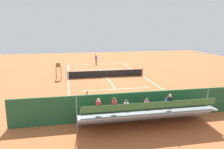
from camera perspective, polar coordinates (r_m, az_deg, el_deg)
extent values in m
plane|color=#BC6033|center=(29.87, -1.48, -0.68)|extent=(60.00, 60.00, 0.00)
cube|color=white|center=(40.56, -4.10, 2.68)|extent=(10.00, 0.10, 0.01)
cube|color=white|center=(19.52, 4.01, -7.66)|extent=(10.00, 0.10, 0.01)
cube|color=white|center=(31.08, 7.64, -0.28)|extent=(0.10, 22.00, 0.01)
cube|color=white|center=(29.47, -11.11, -1.08)|extent=(0.10, 22.00, 0.01)
cube|color=white|center=(35.73, -3.12, 1.42)|extent=(7.50, 0.10, 0.01)
cube|color=white|center=(24.11, 0.94, -3.78)|extent=(7.50, 0.10, 0.01)
cube|color=white|center=(29.87, -1.48, -0.68)|extent=(0.10, 12.10, 0.01)
cube|color=white|center=(40.56, -4.10, 2.68)|extent=(0.10, 0.30, 0.01)
cube|color=black|center=(29.77, -1.49, 0.17)|extent=(10.00, 0.02, 0.91)
cube|color=white|center=(29.68, -1.49, 1.09)|extent=(10.00, 0.04, 0.06)
cylinder|color=#2D5133|center=(31.00, 7.84, 0.69)|extent=(0.10, 0.10, 1.07)
cylinder|color=#2D5133|center=(29.36, -11.35, -0.07)|extent=(0.10, 0.10, 1.07)
cube|color=#235633|center=(16.48, 6.79, -7.81)|extent=(18.00, 0.16, 2.00)
cube|color=gray|center=(16.46, 7.11, -10.75)|extent=(9.00, 0.10, 0.45)
cube|color=gray|center=(16.08, 7.52, -10.61)|extent=(9.00, 0.80, 0.08)
cube|color=gray|center=(16.48, 7.07, -10.71)|extent=(9.00, 0.04, 0.45)
cube|color=#386B38|center=(15.83, 7.68, -9.34)|extent=(8.60, 0.36, 0.04)
cube|color=#386B38|center=(15.60, 7.91, -8.89)|extent=(8.60, 0.03, 0.36)
cube|color=gray|center=(15.21, 8.53, -10.16)|extent=(9.00, 0.80, 0.08)
cube|color=gray|center=(15.61, 8.04, -10.29)|extent=(9.00, 0.04, 0.45)
cube|color=#386B38|center=(14.97, 8.71, -8.81)|extent=(8.60, 0.36, 0.04)
cube|color=#386B38|center=(14.74, 8.98, -8.33)|extent=(8.60, 0.03, 0.36)
cube|color=gray|center=(14.35, 9.67, -9.66)|extent=(9.00, 0.80, 0.08)
cube|color=gray|center=(14.75, 9.12, -9.80)|extent=(9.00, 0.04, 0.45)
cube|color=#386B38|center=(14.11, 9.88, -8.22)|extent=(8.60, 0.36, 0.04)
cube|color=#386B38|center=(13.89, 10.17, -7.69)|extent=(8.60, 0.03, 0.36)
cylinder|color=gray|center=(17.09, 23.06, -7.38)|extent=(0.06, 0.06, 2.35)
cylinder|color=gray|center=(14.29, -8.97, -10.31)|extent=(0.06, 0.06, 2.35)
cube|color=#2D2D33|center=(15.12, 8.65, -8.44)|extent=(0.32, 0.40, 0.12)
cylinder|color=pink|center=(14.92, 8.84, -7.57)|extent=(0.30, 0.30, 0.45)
sphere|color=#8C6647|center=(14.81, 8.88, -6.38)|extent=(0.20, 0.20, 0.20)
cube|color=#2D2D33|center=(13.64, 0.47, -8.59)|extent=(0.32, 0.40, 0.12)
cylinder|color=red|center=(13.43, 0.58, -7.63)|extent=(0.30, 0.30, 0.45)
sphere|color=brown|center=(13.32, 0.58, -6.31)|extent=(0.20, 0.20, 0.20)
cube|color=#2D2D33|center=(16.10, 8.88, -8.86)|extent=(0.32, 0.40, 0.12)
cylinder|color=yellow|center=(15.90, 9.06, -8.05)|extent=(0.30, 0.30, 0.45)
sphere|color=#8C6647|center=(15.79, 9.10, -6.94)|extent=(0.20, 0.20, 0.20)
cube|color=#2D2D33|center=(13.49, -3.51, -8.84)|extent=(0.32, 0.40, 0.12)
cylinder|color=red|center=(13.28, -3.46, -7.88)|extent=(0.30, 0.30, 0.45)
sphere|color=beige|center=(13.17, -3.48, -6.55)|extent=(0.20, 0.20, 0.20)
cube|color=#2D2D33|center=(15.65, 13.69, -7.93)|extent=(0.32, 0.40, 0.12)
cylinder|color=blue|center=(15.45, 13.93, -7.08)|extent=(0.30, 0.30, 0.45)
sphere|color=brown|center=(15.35, 13.99, -5.94)|extent=(0.20, 0.20, 0.20)
cube|color=#2D2D33|center=(14.73, 3.53, -8.88)|extent=(0.32, 0.40, 0.12)
cylinder|color=white|center=(14.52, 3.66, -7.99)|extent=(0.30, 0.30, 0.45)
sphere|color=brown|center=(14.41, 3.68, -6.78)|extent=(0.20, 0.20, 0.20)
cube|color=#2D2D33|center=(14.73, 14.33, -7.38)|extent=(0.32, 0.40, 0.12)
cylinder|color=black|center=(14.54, 14.59, -6.47)|extent=(0.30, 0.30, 0.45)
sphere|color=beige|center=(14.44, 14.66, -5.24)|extent=(0.20, 0.20, 0.20)
cylinder|color=brown|center=(29.62, -12.92, 0.49)|extent=(0.07, 0.07, 1.60)
cylinder|color=brown|center=(29.65, -14.07, 0.44)|extent=(0.07, 0.07, 1.60)
cylinder|color=brown|center=(29.03, -12.95, 0.25)|extent=(0.07, 0.07, 1.60)
cylinder|color=brown|center=(29.06, -14.13, 0.21)|extent=(0.07, 0.07, 1.60)
cube|color=brown|center=(29.19, -13.60, 1.94)|extent=(0.56, 0.56, 0.06)
cube|color=brown|center=(28.91, -13.64, 2.39)|extent=(0.56, 0.06, 0.48)
cube|color=brown|center=(29.15, -13.10, 2.26)|extent=(0.04, 0.48, 0.04)
cube|color=brown|center=(29.18, -14.12, 2.21)|extent=(0.04, 0.48, 0.04)
cube|color=#9E754C|center=(18.16, 12.88, -7.99)|extent=(1.80, 0.40, 0.05)
cylinder|color=#9E754C|center=(18.54, 14.99, -8.41)|extent=(0.06, 0.06, 0.45)
cylinder|color=#9E754C|center=(17.95, 10.63, -8.89)|extent=(0.06, 0.06, 0.45)
cube|color=#9E754C|center=(17.90, 13.16, -7.27)|extent=(1.80, 0.04, 0.36)
cube|color=#334C8C|center=(17.34, 6.50, -9.68)|extent=(0.90, 0.36, 0.36)
cylinder|color=black|center=(40.39, -4.06, 3.25)|extent=(0.14, 0.14, 0.85)
cylinder|color=black|center=(40.17, -4.13, 3.20)|extent=(0.14, 0.14, 0.85)
cylinder|color=purple|center=(40.18, -4.11, 4.24)|extent=(0.46, 0.46, 0.60)
sphere|color=brown|center=(40.12, -4.11, 4.82)|extent=(0.22, 0.22, 0.22)
cylinder|color=brown|center=(39.90, -4.19, 4.91)|extent=(0.26, 0.17, 0.55)
cylinder|color=brown|center=(40.38, -4.04, 4.33)|extent=(0.12, 0.12, 0.50)
cylinder|color=black|center=(40.44, -5.03, 2.65)|extent=(0.22, 0.22, 0.03)
torus|color=#D8CC4C|center=(40.27, -4.73, 2.62)|extent=(0.43, 0.43, 0.02)
cylinder|color=white|center=(40.27, -4.73, 2.62)|extent=(0.25, 0.25, 0.00)
sphere|color=#CCDB33|center=(39.60, -4.56, 2.49)|extent=(0.07, 0.07, 0.07)
cylinder|color=#232328|center=(16.87, -6.02, -9.40)|extent=(0.14, 0.14, 0.85)
cylinder|color=#232328|center=(17.07, -6.29, -9.16)|extent=(0.14, 0.14, 0.85)
cylinder|color=purple|center=(16.72, -6.22, -6.96)|extent=(0.45, 0.45, 0.60)
sphere|color=brown|center=(16.59, -6.25, -5.62)|extent=(0.22, 0.22, 0.22)
cylinder|color=brown|center=(16.76, -6.53, -5.12)|extent=(0.26, 0.15, 0.55)
cylinder|color=brown|center=(16.52, -5.94, -7.09)|extent=(0.11, 0.11, 0.50)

